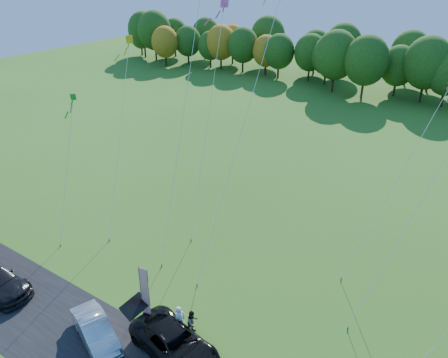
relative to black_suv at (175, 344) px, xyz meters
The scene contains 13 objects.
ground 2.66m from the black_suv, 139.99° to the left, with size 160.00×160.00×0.00m, color #2F6019.
tree_line 56.67m from the black_suv, 91.97° to the left, with size 116.00×12.00×10.00m, color #1E4711, non-canonical shape.
black_suv is the anchor object (origin of this frame).
silver_sedan 4.70m from the black_suv, 158.59° to the right, with size 1.53×4.38×1.44m, color silver.
person_tailgate_a 1.51m from the black_suv, 118.53° to the left, with size 0.71×0.46×1.94m, color silver.
person_tailgate_b 1.78m from the black_suv, 95.61° to the left, with size 0.76×0.59×1.56m, color gray.
feather_flag 3.34m from the black_suv, 166.18° to the left, with size 0.57×0.15×4.38m.
kite_delta_blue 17.58m from the black_suv, 121.66° to the left, with size 3.14×10.50×26.61m.
kite_delta_red 15.36m from the black_suv, 100.32° to the left, with size 2.89×11.49×22.15m.
kite_diamond_yellow 16.59m from the black_suv, 144.56° to the left, with size 3.52×7.53×14.40m.
kite_diamond_green 15.76m from the black_suv, 160.62° to the left, with size 1.75×4.66×10.81m.
kite_diamond_white 16.46m from the black_suv, 62.88° to the left, with size 4.03×6.03×13.84m.
kite_diamond_pink 15.64m from the black_suv, 117.95° to the left, with size 1.73×6.84×17.30m.
Camera 1 is at (13.61, -14.22, 19.38)m, focal length 35.00 mm.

